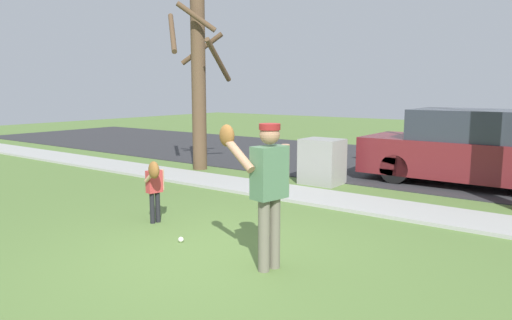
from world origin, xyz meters
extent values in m
plane|color=#567538|center=(0.00, 3.50, 0.00)|extent=(48.00, 48.00, 0.00)
cube|color=#A3A39E|center=(0.00, 3.60, 0.03)|extent=(36.00, 1.20, 0.06)
cube|color=#2D2D30|center=(0.00, 8.60, 0.01)|extent=(36.00, 6.80, 0.02)
cylinder|color=#6B6656|center=(0.77, 0.01, 0.42)|extent=(0.13, 0.13, 0.85)
cylinder|color=#6B6656|center=(0.81, 0.18, 0.42)|extent=(0.13, 0.13, 0.85)
cube|color=#4C7251|center=(0.79, 0.10, 1.15)|extent=(0.31, 0.44, 0.60)
sphere|color=#A87A5B|center=(0.79, 0.10, 1.58)|extent=(0.23, 0.23, 0.23)
cylinder|color=maroon|center=(0.79, 0.10, 1.67)|extent=(0.24, 0.24, 0.07)
cylinder|color=#A87A5B|center=(0.49, -0.10, 1.37)|extent=(0.53, 0.20, 0.41)
ellipsoid|color=brown|center=(0.29, -0.06, 1.55)|extent=(0.24, 0.18, 0.26)
cylinder|color=#A87A5B|center=(0.84, 0.34, 1.17)|extent=(0.10, 0.10, 0.57)
cylinder|color=black|center=(-1.76, 0.67, 0.24)|extent=(0.08, 0.08, 0.49)
cylinder|color=black|center=(-1.78, 0.57, 0.24)|extent=(0.08, 0.08, 0.49)
cube|color=#B73838|center=(-1.77, 0.62, 0.66)|extent=(0.18, 0.26, 0.35)
sphere|color=tan|center=(-1.77, 0.62, 0.91)|extent=(0.13, 0.13, 0.13)
cylinder|color=tan|center=(-1.74, 0.76, 0.67)|extent=(0.06, 0.06, 0.33)
cylinder|color=tan|center=(-1.65, 0.45, 0.78)|extent=(0.30, 0.12, 0.23)
ellipsoid|color=brown|center=(-1.54, 0.43, 0.89)|extent=(0.24, 0.18, 0.26)
sphere|color=white|center=(-0.75, 0.18, 0.04)|extent=(0.07, 0.07, 0.07)
cube|color=gray|center=(-1.17, 4.92, 0.50)|extent=(0.86, 0.71, 1.00)
cylinder|color=brown|center=(-4.68, 4.73, 2.14)|extent=(0.37, 0.37, 4.28)
cylinder|color=brown|center=(-4.14, 4.89, 2.78)|extent=(0.53, 1.36, 1.02)
cylinder|color=brown|center=(-4.90, 5.12, 3.12)|extent=(1.05, 0.69, 0.85)
cylinder|color=brown|center=(-5.09, 4.25, 3.46)|extent=(1.26, 1.11, 1.14)
cylinder|color=brown|center=(-4.43, 4.43, 3.81)|extent=(0.83, 0.72, 0.74)
cube|color=maroon|center=(1.59, 6.70, 0.60)|extent=(4.70, 1.90, 0.80)
cube|color=#2D333D|center=(1.59, 6.70, 1.32)|extent=(2.58, 1.75, 0.65)
cylinder|color=black|center=(0.14, 5.86, 0.34)|extent=(0.64, 0.22, 0.64)
cylinder|color=black|center=(0.14, 7.54, 0.34)|extent=(0.64, 0.22, 0.64)
camera|label=1|loc=(3.83, -4.25, 2.09)|focal=33.36mm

